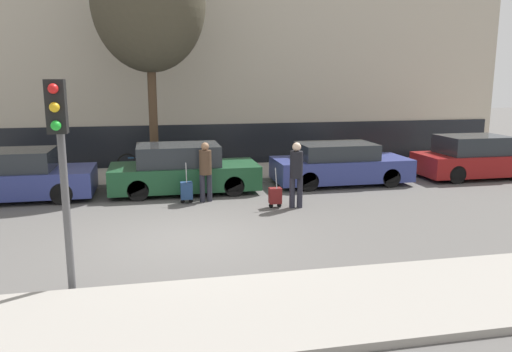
{
  "coord_description": "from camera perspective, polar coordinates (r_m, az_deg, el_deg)",
  "views": [
    {
      "loc": [
        -0.7,
        -10.33,
        3.41
      ],
      "look_at": [
        1.85,
        1.8,
        0.95
      ],
      "focal_mm": 35.0,
      "sensor_mm": 36.0,
      "label": 1
    }
  ],
  "objects": [
    {
      "name": "ground_plane",
      "position": [
        10.9,
        -7.66,
        -7.11
      ],
      "size": [
        80.0,
        80.0,
        0.0
      ],
      "primitive_type": "plane",
      "color": "#565451"
    },
    {
      "name": "sidewalk_near",
      "position": [
        7.41,
        -5.39,
        -15.67
      ],
      "size": [
        28.0,
        2.5,
        0.12
      ],
      "color": "gray",
      "rests_on": "ground_plane"
    },
    {
      "name": "sidewalk_far",
      "position": [
        17.66,
        -9.38,
        0.14
      ],
      "size": [
        28.0,
        3.0,
        0.12
      ],
      "color": "gray",
      "rests_on": "ground_plane"
    },
    {
      "name": "building_facade",
      "position": [
        21.03,
        -10.41,
        18.74
      ],
      "size": [
        28.0,
        2.67,
        12.48
      ],
      "color": "#B7AD99",
      "rests_on": "ground_plane"
    },
    {
      "name": "parked_car_0",
      "position": [
        15.59,
        -25.66,
        -0.05
      ],
      "size": [
        4.09,
        1.91,
        1.41
      ],
      "color": "navy",
      "rests_on": "ground_plane"
    },
    {
      "name": "parked_car_1",
      "position": [
        15.12,
        -8.37,
        0.68
      ],
      "size": [
        4.39,
        1.89,
        1.45
      ],
      "color": "#194728",
      "rests_on": "ground_plane"
    },
    {
      "name": "parked_car_2",
      "position": [
        16.37,
        9.52,
        1.3
      ],
      "size": [
        4.34,
        1.86,
        1.33
      ],
      "color": "navy",
      "rests_on": "ground_plane"
    },
    {
      "name": "parked_car_3",
      "position": [
        18.74,
        23.73,
        1.88
      ],
      "size": [
        4.03,
        1.8,
        1.46
      ],
      "color": "maroon",
      "rests_on": "ground_plane"
    },
    {
      "name": "pedestrian_left",
      "position": [
        13.82,
        -5.8,
        0.88
      ],
      "size": [
        0.35,
        0.34,
        1.66
      ],
      "rotation": [
        0.0,
        0.0,
        0.16
      ],
      "color": "#23232D",
      "rests_on": "ground_plane"
    },
    {
      "name": "trolley_left",
      "position": [
        13.81,
        -7.95,
        -1.67
      ],
      "size": [
        0.34,
        0.29,
        1.13
      ],
      "color": "navy",
      "rests_on": "ground_plane"
    },
    {
      "name": "pedestrian_right",
      "position": [
        13.12,
        4.63,
        0.59
      ],
      "size": [
        0.35,
        0.34,
        1.75
      ],
      "rotation": [
        0.0,
        0.0,
        -0.2
      ],
      "color": "#23232D",
      "rests_on": "ground_plane"
    },
    {
      "name": "trolley_right",
      "position": [
        13.22,
        2.21,
        -2.26
      ],
      "size": [
        0.34,
        0.29,
        1.08
      ],
      "color": "maroon",
      "rests_on": "ground_plane"
    },
    {
      "name": "traffic_light",
      "position": [
        8.14,
        -21.5,
        3.49
      ],
      "size": [
        0.28,
        0.47,
        3.38
      ],
      "color": "#515154",
      "rests_on": "ground_plane"
    },
    {
      "name": "parked_bicycle",
      "position": [
        17.75,
        -12.8,
        1.48
      ],
      "size": [
        1.77,
        0.06,
        0.96
      ],
      "color": "black",
      "rests_on": "sidewalk_far"
    },
    {
      "name": "bare_tree_near_crossing",
      "position": [
        16.92,
        -12.17,
        18.84
      ],
      "size": [
        3.58,
        3.58,
        7.81
      ],
      "color": "#4C3826",
      "rests_on": "sidewalk_far"
    }
  ]
}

